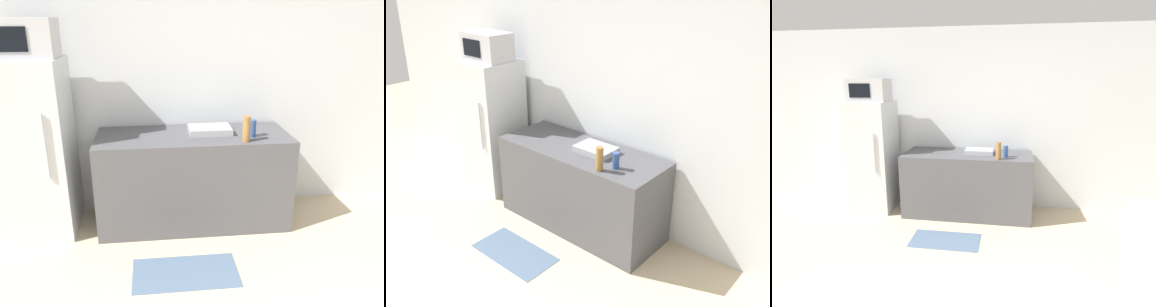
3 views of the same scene
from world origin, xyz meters
The scene contains 8 objects.
wall_back centered at (0.00, 3.00, 1.30)m, with size 8.00×0.06×2.60m, color silver.
refrigerator centered at (-1.38, 2.60, 0.79)m, with size 0.57×0.61×1.58m.
microwave centered at (-1.39, 2.60, 1.74)m, with size 0.54×0.35×0.31m.
counter centered at (0.00, 2.60, 0.44)m, with size 1.77×0.68×0.88m, color #4C4C51.
sink_basin centered at (0.16, 2.64, 0.91)m, with size 0.39×0.27×0.06m, color #9EA3A8.
bottle_tall centered at (0.43, 2.35, 0.99)m, with size 0.07×0.07×0.23m, color olive.
bottle_short centered at (0.52, 2.48, 0.96)m, with size 0.06×0.06×0.15m, color #2D4C8C.
kitchen_rug centered at (-0.15, 1.78, 0.00)m, with size 0.83×0.43×0.01m, color slate.
Camera 3 is at (0.56, -1.39, 1.86)m, focal length 28.00 mm.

